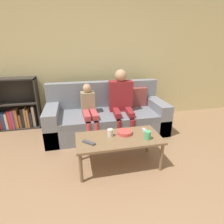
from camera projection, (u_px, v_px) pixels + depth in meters
ground_plane at (139, 224)px, 1.59m from camera, size 22.00×22.00×0.00m
wall_back at (97, 57)px, 3.49m from camera, size 12.00×0.06×2.60m
couch at (107, 117)px, 3.24m from camera, size 2.12×0.89×0.89m
bookshelf at (18, 110)px, 3.37m from camera, size 0.76×0.28×0.97m
coffee_table at (119, 140)px, 2.25m from camera, size 1.09×0.52×0.42m
person_adult at (121, 98)px, 3.09m from camera, size 0.42×0.64×1.14m
person_child at (89, 109)px, 2.97m from camera, size 0.25×0.62×0.91m
cup_near at (110, 133)px, 2.25m from camera, size 0.07×0.07×0.10m
cup_far at (148, 135)px, 2.18m from camera, size 0.08×0.08×0.11m
tv_remote_0 at (145, 131)px, 2.37m from camera, size 0.05×0.17×0.02m
tv_remote_1 at (89, 143)px, 2.09m from camera, size 0.16×0.15×0.02m
snack_bowl at (125, 132)px, 2.32m from camera, size 0.20×0.20×0.05m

